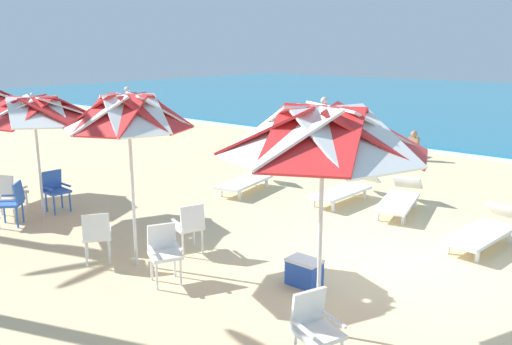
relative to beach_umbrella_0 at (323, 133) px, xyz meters
name	(u,v)px	position (x,y,z in m)	size (l,w,h in m)	color
ground_plane	(388,265)	(-0.29, 2.45, -2.47)	(80.00, 80.00, 0.00)	beige
beach_umbrella_0	(323,133)	(0.00, 0.00, 0.00)	(2.46, 2.46, 2.87)	silver
plastic_chair_0	(315,326)	(0.38, -0.64, -1.98)	(0.59, 0.56, 0.87)	white
beach_umbrella_1	(128,114)	(-3.36, -0.16, -0.04)	(1.96, 1.96, 2.84)	silver
plastic_chair_1	(190,225)	(-3.10, 0.76, -1.98)	(0.58, 0.56, 0.87)	white
plastic_chair_2	(164,250)	(-2.55, -0.25, -1.98)	(0.61, 0.59, 0.87)	white
plastic_chair_3	(97,234)	(-3.90, -0.51, -1.98)	(0.63, 0.62, 0.87)	white
beach_umbrella_2	(34,110)	(-6.70, 0.08, -0.26)	(2.50, 2.50, 2.55)	silver
plastic_chair_4	(13,201)	(-6.78, -0.49, -1.98)	(0.63, 0.63, 0.87)	blue
plastic_chair_5	(55,188)	(-7.00, 0.54, -1.98)	(0.48, 0.46, 0.87)	blue
plastic_chair_6	(10,191)	(-7.50, -0.19, -1.98)	(0.57, 0.59, 0.87)	white
sun_lounger_0	(485,230)	(0.60, 4.35, -2.19)	(0.84, 2.20, 0.62)	white
sun_lounger_1	(399,198)	(-1.44, 5.23, -2.19)	(1.13, 2.23, 0.62)	white
sun_lounger_2	(345,189)	(-2.72, 5.15, -2.19)	(0.69, 2.16, 0.62)	white
sun_lounger_3	(249,179)	(-5.01, 4.47, -2.19)	(1.00, 2.22, 0.62)	white
cooler_box	(304,272)	(-0.90, 0.98, -2.27)	(0.50, 0.34, 0.40)	blue
beachgoer_seated	(415,150)	(-3.44, 10.52, -2.18)	(0.30, 0.93, 0.92)	yellow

